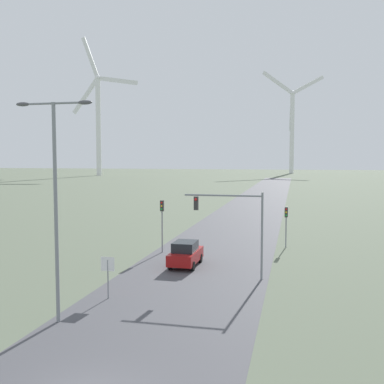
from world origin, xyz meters
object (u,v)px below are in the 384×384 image
(streetlamp, at_px, (55,185))
(car_approaching, at_px, (185,254))
(traffic_light_mast_overhead, at_px, (233,216))
(wind_turbine_far_left, at_px, (98,115))
(stop_sign_near, at_px, (108,269))
(wind_turbine_left, at_px, (292,123))
(traffic_light_post_near_left, at_px, (162,215))
(traffic_light_post_near_right, at_px, (286,218))

(streetlamp, height_order, car_approaching, streetlamp)
(streetlamp, bearing_deg, car_approaching, 74.94)
(traffic_light_mast_overhead, xyz_separation_m, wind_turbine_far_left, (-82.89, 159.68, 22.94))
(wind_turbine_far_left, bearing_deg, car_approaching, -63.31)
(streetlamp, xyz_separation_m, wind_turbine_far_left, (-75.75, 169.50, 20.46))
(stop_sign_near, relative_size, car_approaching, 0.58)
(wind_turbine_far_left, xyz_separation_m, wind_turbine_left, (84.68, 47.74, -1.60))
(traffic_light_post_near_left, relative_size, traffic_light_mast_overhead, 0.77)
(traffic_light_post_near_left, height_order, car_approaching, traffic_light_post_near_left)
(traffic_light_post_near_left, xyz_separation_m, car_approaching, (3.04, -4.18, -2.28))
(streetlamp, height_order, traffic_light_post_near_left, streetlamp)
(traffic_light_post_near_left, height_order, traffic_light_mast_overhead, traffic_light_mast_overhead)
(traffic_light_post_near_right, height_order, car_approaching, traffic_light_post_near_right)
(stop_sign_near, xyz_separation_m, wind_turbine_far_left, (-76.63, 165.59, 25.42))
(traffic_light_post_near_right, xyz_separation_m, traffic_light_mast_overhead, (-3.18, -11.07, 1.49))
(traffic_light_mast_overhead, xyz_separation_m, wind_turbine_left, (1.79, 207.42, 21.34))
(traffic_light_post_near_left, xyz_separation_m, wind_turbine_left, (8.66, 200.79, 22.27))
(wind_turbine_far_left, bearing_deg, wind_turbine_left, 29.41)
(stop_sign_near, xyz_separation_m, traffic_light_post_near_right, (9.43, 16.98, 0.99))
(stop_sign_near, relative_size, traffic_light_post_near_right, 0.66)
(stop_sign_near, distance_m, traffic_light_mast_overhead, 8.95)
(stop_sign_near, relative_size, wind_turbine_far_left, 0.04)
(traffic_light_post_near_right, height_order, wind_turbine_left, wind_turbine_left)
(wind_turbine_left, bearing_deg, streetlamp, -92.35)
(wind_turbine_far_left, bearing_deg, traffic_light_post_near_right, -59.92)
(traffic_light_post_near_right, bearing_deg, stop_sign_near, -119.05)
(car_approaching, bearing_deg, streetlamp, -105.06)
(streetlamp, height_order, wind_turbine_far_left, wind_turbine_far_left)
(streetlamp, relative_size, stop_sign_near, 4.43)
(traffic_light_mast_overhead, bearing_deg, traffic_light_post_near_right, 73.99)
(traffic_light_post_near_left, relative_size, wind_turbine_left, 0.09)
(traffic_light_post_near_left, xyz_separation_m, wind_turbine_far_left, (-76.01, 153.05, 23.88))
(wind_turbine_left, bearing_deg, traffic_light_post_near_left, -92.47)
(traffic_light_post_near_right, bearing_deg, wind_turbine_far_left, 120.08)
(traffic_light_post_near_left, bearing_deg, wind_turbine_far_left, 116.41)
(wind_turbine_left, bearing_deg, wind_turbine_far_left, -150.59)
(car_approaching, distance_m, wind_turbine_far_left, 177.92)
(stop_sign_near, height_order, wind_turbine_left, wind_turbine_left)
(traffic_light_mast_overhead, distance_m, wind_turbine_left, 208.52)
(traffic_light_mast_overhead, distance_m, wind_turbine_far_left, 181.37)
(streetlamp, bearing_deg, traffic_light_post_near_right, 63.74)
(traffic_light_post_near_left, height_order, traffic_light_post_near_right, traffic_light_post_near_left)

